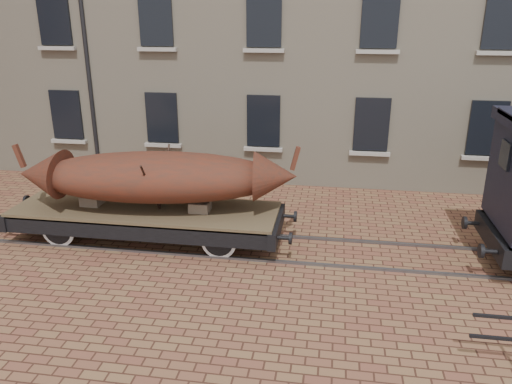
# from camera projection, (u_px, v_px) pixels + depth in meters

# --- Properties ---
(ground) EXTENTS (90.00, 90.00, 0.00)m
(ground) POSITION_uv_depth(u_px,v_px,m) (335.00, 253.00, 12.23)
(ground) COLOR brown
(rail_track) EXTENTS (30.00, 1.52, 0.06)m
(rail_track) POSITION_uv_depth(u_px,v_px,m) (335.00, 252.00, 12.22)
(rail_track) COLOR #59595E
(rail_track) RESTS_ON ground
(flatcar_wagon) EXTENTS (7.59, 2.06, 1.15)m
(flatcar_wagon) POSITION_uv_depth(u_px,v_px,m) (146.00, 214.00, 12.71)
(flatcar_wagon) COLOR brown
(flatcar_wagon) RESTS_ON ground
(iron_boat) EXTENTS (6.98, 2.66, 1.66)m
(iron_boat) POSITION_uv_depth(u_px,v_px,m) (157.00, 177.00, 12.30)
(iron_boat) COLOR #5B2214
(iron_boat) RESTS_ON flatcar_wagon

